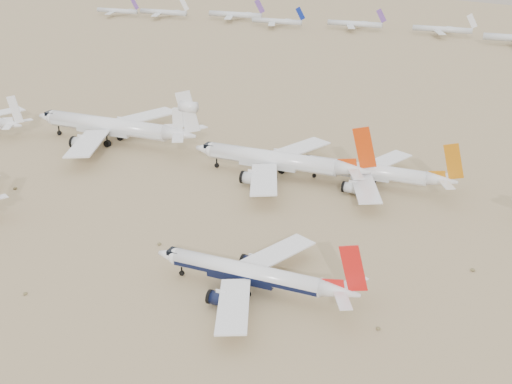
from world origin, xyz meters
TOP-DOWN VIEW (x-y plane):
  - ground at (0.00, 0.00)m, footprint 7000.00×7000.00m
  - main_airliner at (-1.74, 4.34)m, footprint 42.87×41.87m
  - row2_gold_tail at (6.88, 68.97)m, footprint 44.79×43.80m
  - row2_orange_tail at (-20.05, 65.00)m, footprint 52.60×51.46m
  - row2_white_trijet at (-81.27, 71.56)m, footprint 60.26×58.89m
  - distant_storage_row at (-22.15, 331.38)m, footprint 520.75×68.86m
  - desert_scrub at (-20.73, -21.89)m, footprint 233.60×121.67m

SIDE VIEW (x-z plane):
  - ground at x=0.00m, z-range 0.00..0.00m
  - desert_scrub at x=-20.73m, z-range -0.03..0.60m
  - main_airliner at x=-1.74m, z-range -3.41..11.72m
  - distant_storage_row at x=-22.15m, z-range -3.16..11.96m
  - row2_gold_tail at x=6.88m, z-range -3.51..12.43m
  - row2_orange_tail at x=-20.05m, z-range -4.12..14.65m
  - row2_white_trijet at x=-81.27m, z-range -4.49..16.86m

